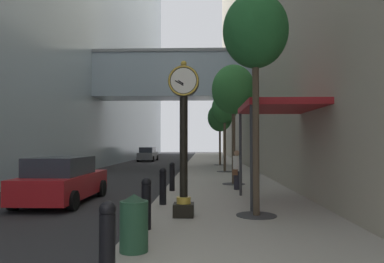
# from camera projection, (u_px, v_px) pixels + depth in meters

# --- Properties ---
(ground_plane) EXTENTS (110.00, 110.00, 0.00)m
(ground_plane) POSITION_uv_depth(u_px,v_px,m) (183.00, 169.00, 29.66)
(ground_plane) COLOR #262628
(ground_plane) RESTS_ON ground
(sidewalk_right) EXTENTS (5.41, 80.00, 0.14)m
(sidewalk_right) POSITION_uv_depth(u_px,v_px,m) (215.00, 166.00, 32.57)
(sidewalk_right) COLOR #9E998E
(sidewalk_right) RESTS_ON ground
(street_clock) EXTENTS (0.84, 0.55, 4.24)m
(street_clock) POSITION_uv_depth(u_px,v_px,m) (184.00, 131.00, 9.77)
(street_clock) COLOR black
(street_clock) RESTS_ON sidewalk_right
(bollard_nearest) EXTENTS (0.24, 0.24, 1.19)m
(bollard_nearest) POSITION_uv_depth(u_px,v_px,m) (107.00, 242.00, 4.95)
(bollard_nearest) COLOR black
(bollard_nearest) RESTS_ON sidewalk_right
(bollard_second) EXTENTS (0.24, 0.24, 1.19)m
(bollard_second) POSITION_uv_depth(u_px,v_px,m) (146.00, 202.00, 8.28)
(bollard_second) COLOR black
(bollard_second) RESTS_ON sidewalk_right
(bollard_third) EXTENTS (0.24, 0.24, 1.19)m
(bollard_third) POSITION_uv_depth(u_px,v_px,m) (163.00, 185.00, 11.61)
(bollard_third) COLOR black
(bollard_third) RESTS_ON sidewalk_right
(bollard_fourth) EXTENTS (0.24, 0.24, 1.19)m
(bollard_fourth) POSITION_uv_depth(u_px,v_px,m) (172.00, 176.00, 14.94)
(bollard_fourth) COLOR black
(bollard_fourth) RESTS_ON sidewalk_right
(street_tree_near) EXTENTS (1.81, 1.81, 6.14)m
(street_tree_near) POSITION_uv_depth(u_px,v_px,m) (255.00, 34.00, 9.96)
(street_tree_near) COLOR #333335
(street_tree_near) RESTS_ON sidewalk_right
(street_tree_mid_near) EXTENTS (2.10, 2.10, 5.80)m
(street_tree_mid_near) POSITION_uv_depth(u_px,v_px,m) (233.00, 90.00, 17.48)
(street_tree_mid_near) COLOR #333335
(street_tree_mid_near) RESTS_ON sidewalk_right
(street_tree_mid_far) EXTENTS (1.80, 1.80, 5.44)m
(street_tree_mid_far) POSITION_uv_depth(u_px,v_px,m) (225.00, 109.00, 25.01)
(street_tree_mid_far) COLOR #333335
(street_tree_mid_far) RESTS_ON sidewalk_right
(street_tree_far) EXTENTS (2.22, 2.22, 5.57)m
(street_tree_far) POSITION_uv_depth(u_px,v_px,m) (220.00, 118.00, 32.55)
(street_tree_far) COLOR #333335
(street_tree_far) RESTS_ON sidewalk_right
(trash_bin) EXTENTS (0.53, 0.53, 1.05)m
(trash_bin) POSITION_uv_depth(u_px,v_px,m) (134.00, 222.00, 6.59)
(trash_bin) COLOR #234C33
(trash_bin) RESTS_ON sidewalk_right
(pedestrian_walking) EXTENTS (0.45, 0.52, 1.67)m
(pedestrian_walking) POSITION_uv_depth(u_px,v_px,m) (237.00, 169.00, 15.32)
(pedestrian_walking) COLOR #23232D
(pedestrian_walking) RESTS_ON sidewalk_right
(storefront_awning) EXTENTS (2.40, 3.60, 3.30)m
(storefront_awning) POSITION_uv_depth(u_px,v_px,m) (277.00, 109.00, 12.04)
(storefront_awning) COLOR maroon
(storefront_awning) RESTS_ON sidewalk_right
(car_grey_near) EXTENTS (2.04, 4.63, 1.63)m
(car_grey_near) POSITION_uv_depth(u_px,v_px,m) (148.00, 154.00, 42.38)
(car_grey_near) COLOR slate
(car_grey_near) RESTS_ON ground
(car_red_mid) EXTENTS (2.12, 4.60, 1.63)m
(car_red_mid) POSITION_uv_depth(u_px,v_px,m) (62.00, 180.00, 12.78)
(car_red_mid) COLOR #AD191E
(car_red_mid) RESTS_ON ground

